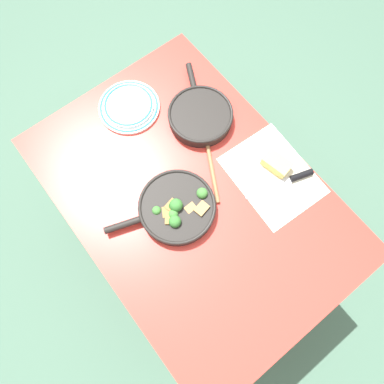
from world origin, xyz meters
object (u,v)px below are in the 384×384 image
at_px(wooden_spoon, 208,147).
at_px(dinner_plate_stack, 129,106).
at_px(skillet_broccoli, 177,208).
at_px(cheese_block, 277,164).
at_px(skillet_eggs, 200,115).
at_px(grater_knife, 289,180).

xyz_separation_m(wooden_spoon, dinner_plate_stack, (-0.32, -0.13, 0.00)).
height_order(skillet_broccoli, cheese_block, skillet_broccoli).
bearing_deg(skillet_eggs, skillet_broccoli, 155.65).
xyz_separation_m(skillet_eggs, cheese_block, (0.32, 0.10, -0.00)).
bearing_deg(skillet_broccoli, skillet_eggs, -122.14).
relative_size(skillet_broccoli, dinner_plate_stack, 1.61).
distance_m(skillet_eggs, wooden_spoon, 0.13).
bearing_deg(dinner_plate_stack, wooden_spoon, 22.13).
distance_m(skillet_eggs, grater_knife, 0.41).
height_order(skillet_eggs, grater_knife, skillet_eggs).
relative_size(skillet_eggs, dinner_plate_stack, 1.42).
relative_size(skillet_eggs, cheese_block, 3.06).
bearing_deg(skillet_broccoli, cheese_block, -174.13).
bearing_deg(grater_knife, dinner_plate_stack, -47.15).
bearing_deg(grater_knife, wooden_spoon, -44.17).
distance_m(wooden_spoon, grater_knife, 0.32).
bearing_deg(skillet_broccoli, dinner_plate_stack, -84.16).
distance_m(grater_knife, dinner_plate_stack, 0.66).
xyz_separation_m(skillet_broccoli, wooden_spoon, (-0.12, 0.23, -0.02)).
xyz_separation_m(skillet_broccoli, cheese_block, (0.09, 0.38, -0.01)).
xyz_separation_m(skillet_broccoli, grater_knife, (0.16, 0.38, -0.02)).
bearing_deg(wooden_spoon, skillet_broccoli, 145.98).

